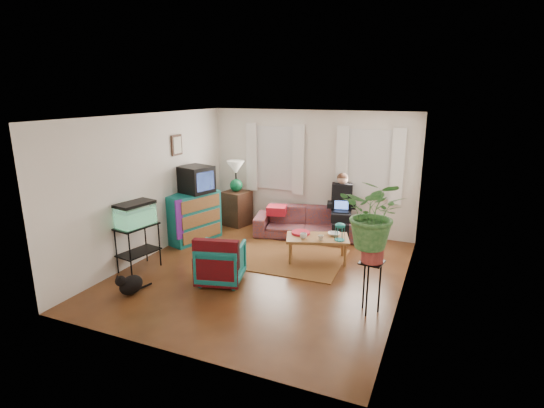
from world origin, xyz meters
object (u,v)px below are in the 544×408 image
at_px(dresser, 192,217).
at_px(plant_stand, 370,287).
at_px(side_table, 237,208).
at_px(armchair, 221,261).
at_px(sofa, 305,218).
at_px(coffee_table, 317,249).
at_px(aquarium_stand, 138,248).

height_order(dresser, plant_stand, dresser).
bearing_deg(plant_stand, side_table, 141.41).
relative_size(side_table, armchair, 1.10).
bearing_deg(armchair, side_table, -81.60).
relative_size(armchair, plant_stand, 0.94).
distance_m(sofa, armchair, 2.68).
distance_m(dresser, armchair, 2.14).
bearing_deg(sofa, dresser, -164.72).
height_order(dresser, coffee_table, dresser).
xyz_separation_m(aquarium_stand, coffee_table, (2.69, 1.57, -0.17)).
relative_size(sofa, dresser, 1.87).
xyz_separation_m(dresser, armchair, (1.52, -1.50, -0.14)).
xyz_separation_m(side_table, dresser, (-0.34, -1.28, 0.11)).
height_order(side_table, coffee_table, side_table).
distance_m(sofa, dresser, 2.33).
distance_m(side_table, armchair, 3.02).
bearing_deg(armchair, sofa, -115.64).
height_order(side_table, aquarium_stand, aquarium_stand).
relative_size(side_table, plant_stand, 1.03).
xyz_separation_m(side_table, armchair, (1.18, -2.78, -0.03)).
distance_m(sofa, side_table, 1.70).
height_order(coffee_table, plant_stand, plant_stand).
bearing_deg(dresser, armchair, -27.88).
bearing_deg(side_table, sofa, -5.03).
relative_size(side_table, dresser, 0.70).
height_order(dresser, aquarium_stand, dresser).
height_order(aquarium_stand, plant_stand, aquarium_stand).
distance_m(sofa, coffee_table, 1.37).
height_order(sofa, plant_stand, sofa).
distance_m(armchair, plant_stand, 2.38).
relative_size(sofa, aquarium_stand, 2.63).
distance_m(aquarium_stand, armchair, 1.54).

